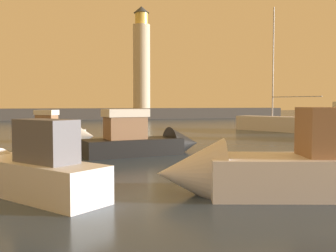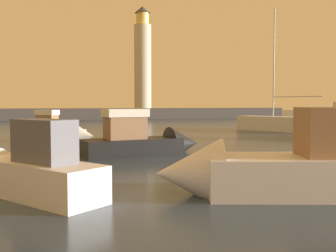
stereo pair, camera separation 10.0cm
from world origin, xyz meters
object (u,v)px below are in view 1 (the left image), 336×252
(motorboat_2, at_px, (293,168))
(motorboat_6, at_px, (25,170))
(motorboat_3, at_px, (59,133))
(motorboat_0, at_px, (148,141))
(lighthouse, at_px, (142,60))
(sailboat_moored, at_px, (280,124))

(motorboat_2, height_order, motorboat_6, motorboat_2)
(motorboat_2, xyz_separation_m, motorboat_3, (-6.11, 18.19, -0.15))
(motorboat_2, height_order, motorboat_3, motorboat_2)
(motorboat_6, bearing_deg, motorboat_0, 54.36)
(motorboat_0, height_order, motorboat_3, motorboat_0)
(motorboat_2, distance_m, motorboat_6, 7.71)
(motorboat_0, xyz_separation_m, motorboat_2, (1.76, -10.11, 0.08))
(motorboat_3, bearing_deg, lighthouse, 69.38)
(sailboat_moored, bearing_deg, motorboat_3, -166.94)
(motorboat_2, height_order, sailboat_moored, sailboat_moored)
(motorboat_2, bearing_deg, lighthouse, 81.30)
(sailboat_moored, bearing_deg, lighthouse, 99.03)
(motorboat_3, relative_size, sailboat_moored, 0.44)
(sailboat_moored, bearing_deg, motorboat_6, -136.57)
(motorboat_2, distance_m, sailboat_moored, 27.13)
(lighthouse, height_order, motorboat_2, lighthouse)
(lighthouse, distance_m, motorboat_6, 58.81)
(motorboat_0, distance_m, sailboat_moored, 20.69)
(sailboat_moored, bearing_deg, motorboat_0, -141.61)
(motorboat_3, xyz_separation_m, motorboat_6, (-1.24, -15.87, 0.07))
(lighthouse, relative_size, sailboat_moored, 1.50)
(lighthouse, bearing_deg, motorboat_3, -110.62)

